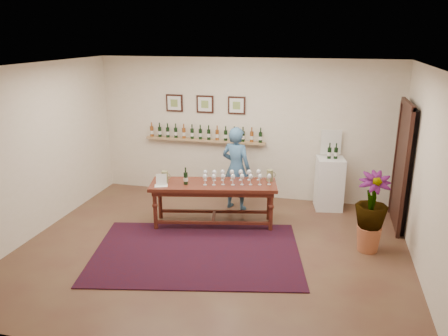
% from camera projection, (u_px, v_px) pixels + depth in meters
% --- Properties ---
extents(ground, '(6.00, 6.00, 0.00)m').
position_uv_depth(ground, '(212.00, 250.00, 6.83)').
color(ground, '#522D24').
rests_on(ground, ground).
extents(room_shell, '(6.00, 6.00, 6.00)m').
position_uv_depth(room_shell, '(353.00, 158.00, 7.75)').
color(room_shell, silver).
rests_on(room_shell, ground).
extents(rug, '(3.51, 2.70, 0.02)m').
position_uv_depth(rug, '(197.00, 252.00, 6.73)').
color(rug, '#440C0F').
rests_on(rug, ground).
extents(tasting_table, '(2.26, 1.13, 0.77)m').
position_uv_depth(tasting_table, '(213.00, 189.00, 7.56)').
color(tasting_table, '#4E1913').
rests_on(tasting_table, ground).
extents(table_glasses, '(1.49, 0.70, 0.20)m').
position_uv_depth(table_glasses, '(232.00, 177.00, 7.53)').
color(table_glasses, silver).
rests_on(table_glasses, tasting_table).
extents(table_bottles, '(0.31, 0.22, 0.30)m').
position_uv_depth(table_bottles, '(186.00, 175.00, 7.46)').
color(table_bottles, black).
rests_on(table_bottles, tasting_table).
extents(pitcher_left, '(0.16, 0.16, 0.20)m').
position_uv_depth(pitcher_left, '(165.00, 177.00, 7.53)').
color(pitcher_left, olive).
rests_on(pitcher_left, tasting_table).
extents(pitcher_right, '(0.15, 0.15, 0.20)m').
position_uv_depth(pitcher_right, '(270.00, 175.00, 7.61)').
color(pitcher_right, olive).
rests_on(pitcher_right, tasting_table).
extents(menu_card, '(0.26, 0.22, 0.20)m').
position_uv_depth(menu_card, '(161.00, 180.00, 7.38)').
color(menu_card, silver).
rests_on(menu_card, tasting_table).
extents(display_pedestal, '(0.57, 0.57, 1.00)m').
position_uv_depth(display_pedestal, '(329.00, 183.00, 8.33)').
color(display_pedestal, white).
rests_on(display_pedestal, ground).
extents(pedestal_bottles, '(0.34, 0.14, 0.33)m').
position_uv_depth(pedestal_bottles, '(333.00, 150.00, 8.11)').
color(pedestal_bottles, black).
rests_on(pedestal_bottles, display_pedestal).
extents(info_sign, '(0.38, 0.08, 0.53)m').
position_uv_depth(info_sign, '(331.00, 142.00, 8.28)').
color(info_sign, silver).
rests_on(info_sign, display_pedestal).
extents(potted_plant, '(0.61, 0.61, 1.10)m').
position_uv_depth(potted_plant, '(371.00, 212.00, 6.63)').
color(potted_plant, '#A65937').
rests_on(potted_plant, ground).
extents(person, '(0.67, 0.53, 1.60)m').
position_uv_depth(person, '(236.00, 169.00, 8.22)').
color(person, '#385F85').
rests_on(person, ground).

